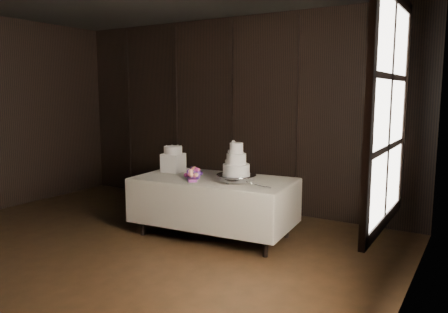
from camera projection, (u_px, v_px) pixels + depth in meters
room at (40, 129)px, 4.01m from camera, size 6.08×7.08×3.08m
window at (390, 113)px, 2.88m from camera, size 0.06×1.16×1.56m
display_table at (214, 205)px, 5.56m from camera, size 2.07×1.20×0.76m
cake_stand at (236, 178)px, 5.29m from camera, size 0.57×0.57×0.09m
wedding_cake at (234, 162)px, 5.26m from camera, size 0.37×0.32×0.39m
bouquet at (194, 174)px, 5.46m from camera, size 0.48×0.48×0.19m
box_pedestal at (173, 163)px, 5.96m from camera, size 0.28×0.28×0.25m
small_cake at (173, 150)px, 5.94m from camera, size 0.31×0.31×0.10m
cake_knife at (257, 185)px, 5.08m from camera, size 0.35×0.15×0.01m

